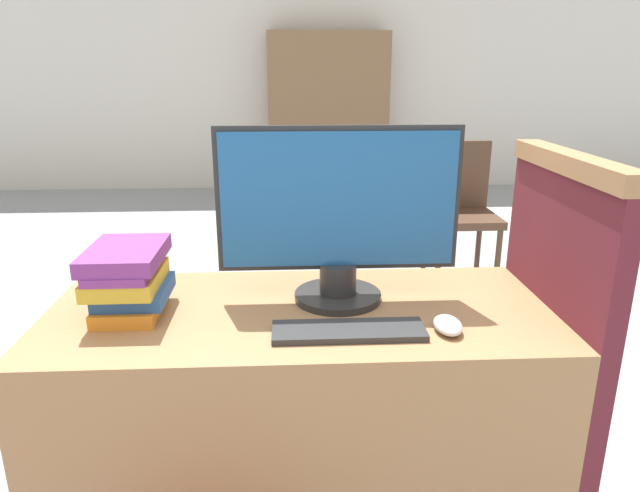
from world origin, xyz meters
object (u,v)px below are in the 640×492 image
far_chair (459,204)px  monitor (339,217)px  mouse (448,325)px  book_stack (128,279)px  keyboard (349,331)px

far_chair → monitor: bearing=-89.8°
monitor → far_chair: monitor is taller
mouse → book_stack: size_ratio=0.42×
monitor → book_stack: 0.57m
mouse → far_chair: far_chair is taller
monitor → keyboard: (0.01, -0.22, -0.23)m
monitor → mouse: bearing=-40.8°
book_stack → far_chair: book_stack is taller
monitor → far_chair: (0.99, 2.14, -0.48)m
keyboard → mouse: 0.24m
keyboard → mouse: bearing=0.2°
mouse → book_stack: bearing=169.2°
keyboard → far_chair: far_chair is taller
monitor → far_chair: bearing=65.3°
monitor → mouse: size_ratio=6.01×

